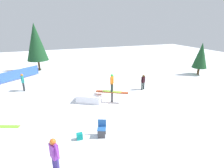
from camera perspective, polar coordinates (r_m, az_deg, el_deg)
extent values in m
plane|color=white|center=(13.33, 0.00, -5.82)|extent=(60.00, 60.00, 0.00)
cylinder|color=black|center=(13.18, 0.00, -4.34)|extent=(0.14, 0.14, 0.75)
cube|color=#A53F1E|center=(13.02, 0.00, -2.66)|extent=(2.23, 1.48, 0.08)
cube|color=white|center=(13.59, -7.09, -4.18)|extent=(2.31, 2.21, 0.57)
cube|color=#91CF37|center=(13.00, 0.00, -2.43)|extent=(1.32, 0.98, 0.03)
cylinder|color=#232F29|center=(12.77, -0.12, -1.33)|extent=(0.14, 0.14, 0.60)
cylinder|color=#232F29|center=(13.00, 0.12, -0.94)|extent=(0.14, 0.14, 0.60)
cube|color=orange|center=(12.70, 0.00, 1.23)|extent=(0.35, 0.39, 0.52)
cylinder|color=orange|center=(12.47, -0.19, 1.45)|extent=(0.21, 0.27, 0.47)
cylinder|color=orange|center=(12.86, 0.19, 2.01)|extent=(0.21, 0.27, 0.47)
sphere|color=green|center=(12.59, 0.00, 2.81)|extent=(0.21, 0.21, 0.21)
cylinder|color=#212629|center=(17.33, -26.84, -0.62)|extent=(0.14, 0.14, 0.75)
cylinder|color=#212629|center=(17.08, -26.88, -0.91)|extent=(0.14, 0.14, 0.75)
cube|color=teal|center=(17.01, -27.19, 1.32)|extent=(0.22, 0.35, 0.57)
cylinder|color=teal|center=(17.19, -27.22, 1.94)|extent=(0.09, 0.19, 0.51)
cylinder|color=teal|center=(16.77, -27.29, 1.54)|extent=(0.09, 0.19, 0.51)
sphere|color=orange|center=(16.91, -27.40, 2.60)|extent=(0.22, 0.22, 0.22)
cylinder|color=black|center=(15.95, 10.31, -0.55)|extent=(0.13, 0.13, 0.67)
cylinder|color=black|center=(15.77, 9.75, -0.74)|extent=(0.13, 0.13, 0.67)
cube|color=black|center=(15.67, 10.16, 1.39)|extent=(0.36, 0.28, 0.51)
cylinder|color=black|center=(15.78, 10.63, 1.93)|extent=(0.19, 0.13, 0.45)
cylinder|color=black|center=(15.49, 9.72, 1.66)|extent=(0.19, 0.13, 0.45)
sphere|color=brown|center=(15.56, 10.23, 2.64)|extent=(0.20, 0.20, 0.20)
cylinder|color=#3D327E|center=(7.76, -17.34, -24.55)|extent=(0.15, 0.15, 0.77)
cylinder|color=#3D327E|center=(7.96, -18.31, -23.35)|extent=(0.15, 0.15, 0.77)
cube|color=purple|center=(7.42, -18.41, -20.02)|extent=(0.34, 0.42, 0.61)
cylinder|color=purple|center=(7.16, -17.71, -20.14)|extent=(0.17, 0.24, 0.54)
cylinder|color=purple|center=(7.51, -19.29, -18.27)|extent=(0.17, 0.24, 0.54)
sphere|color=orange|center=(7.17, -18.78, -17.39)|extent=(0.24, 0.24, 0.24)
cube|color=#81DD31|center=(12.01, -31.08, -11.81)|extent=(1.45, 0.80, 0.02)
cube|color=#3F3F44|center=(9.39, -3.49, -16.16)|extent=(0.37, 0.19, 0.44)
cube|color=#3F3F44|center=(9.68, -3.25, -14.93)|extent=(0.37, 0.19, 0.44)
cube|color=#2962AE|center=(9.40, -3.40, -14.33)|extent=(0.58, 0.58, 0.04)
cube|color=#2962AE|center=(9.45, -3.29, -12.55)|extent=(0.42, 0.21, 0.40)
cube|color=#0E8C83|center=(9.48, -10.53, -16.45)|extent=(0.31, 0.23, 0.34)
cylinder|color=blue|center=(22.00, -23.10, 4.30)|extent=(0.06, 0.06, 1.10)
cube|color=blue|center=(20.89, -27.77, 3.03)|extent=(3.38, 2.61, 0.99)
cylinder|color=#4C331E|center=(23.99, -22.71, 5.69)|extent=(0.24, 0.24, 1.26)
cone|color=#194723|center=(23.56, -23.62, 12.47)|extent=(2.52, 2.52, 4.47)
cylinder|color=#4C331E|center=(22.62, 26.34, 3.82)|extent=(0.24, 0.24, 0.80)
cone|color=#194723|center=(22.26, 27.04, 8.34)|extent=(1.60, 1.60, 2.85)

